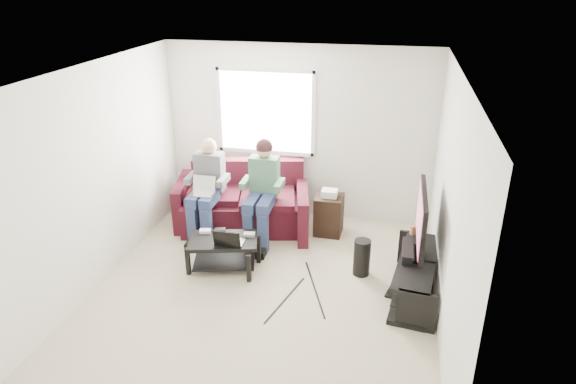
{
  "coord_description": "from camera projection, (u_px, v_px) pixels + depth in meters",
  "views": [
    {
      "loc": [
        1.37,
        -4.97,
        3.54
      ],
      "look_at": [
        0.19,
        0.6,
        1.06
      ],
      "focal_mm": 32.0,
      "sensor_mm": 36.0,
      "label": 1
    }
  ],
  "objects": [
    {
      "name": "controller_b",
      "position": [
        220.0,
        230.0,
        6.62
      ],
      "size": [
        0.16,
        0.13,
        0.04
      ],
      "primitive_type": "cube",
      "rotation": [
        0.0,
        0.0,
        0.3
      ],
      "color": "black",
      "rests_on": "coffee_table"
    },
    {
      "name": "controller_a",
      "position": [
        205.0,
        231.0,
        6.6
      ],
      "size": [
        0.16,
        0.12,
        0.04
      ],
      "primitive_type": "cube",
      "rotation": [
        0.0,
        0.0,
        0.24
      ],
      "color": "silver",
      "rests_on": "coffee_table"
    },
    {
      "name": "subwoofer",
      "position": [
        362.0,
        257.0,
        6.4
      ],
      "size": [
        0.21,
        0.21,
        0.47
      ],
      "primitive_type": "cylinder",
      "color": "black",
      "rests_on": "floor"
    },
    {
      "name": "laptop_black",
      "position": [
        230.0,
        235.0,
        6.3
      ],
      "size": [
        0.38,
        0.29,
        0.24
      ],
      "primitive_type": null,
      "rotation": [
        0.0,
        0.0,
        0.17
      ],
      "color": "black",
      "rests_on": "coffee_table"
    },
    {
      "name": "floor",
      "position": [
        262.0,
        292.0,
        6.13
      ],
      "size": [
        4.5,
        4.5,
        0.0
      ],
      "primitive_type": "plane",
      "color": "beige",
      "rests_on": "ground"
    },
    {
      "name": "ceiling",
      "position": [
        257.0,
        72.0,
        5.09
      ],
      "size": [
        4.5,
        4.5,
        0.0
      ],
      "primitive_type": "plane",
      "rotation": [
        3.14,
        0.0,
        0.0
      ],
      "color": "white",
      "rests_on": "wall_back"
    },
    {
      "name": "soundbar",
      "position": [
        407.0,
        251.0,
        6.0
      ],
      "size": [
        0.12,
        0.5,
        0.1
      ],
      "primitive_type": "cube",
      "color": "black",
      "rests_on": "tv_stand"
    },
    {
      "name": "person_left",
      "position": [
        206.0,
        185.0,
        7.17
      ],
      "size": [
        0.4,
        0.71,
        1.39
      ],
      "color": "navy",
      "rests_on": "sofa"
    },
    {
      "name": "wall_back",
      "position": [
        299.0,
        133.0,
        7.63
      ],
      "size": [
        4.5,
        0.0,
        4.5
      ],
      "primitive_type": "plane",
      "rotation": [
        1.57,
        0.0,
        0.0
      ],
      "color": "silver",
      "rests_on": "floor"
    },
    {
      "name": "tv",
      "position": [
        421.0,
        220.0,
        5.82
      ],
      "size": [
        0.12,
        1.1,
        0.81
      ],
      "color": "black",
      "rests_on": "tv_stand"
    },
    {
      "name": "end_table",
      "position": [
        329.0,
        214.0,
        7.39
      ],
      "size": [
        0.39,
        0.39,
        0.68
      ],
      "color": "black",
      "rests_on": "floor"
    },
    {
      "name": "wall_right",
      "position": [
        450.0,
        208.0,
        5.23
      ],
      "size": [
        0.0,
        4.5,
        4.5
      ],
      "primitive_type": "plane",
      "rotation": [
        1.57,
        0.0,
        -1.57
      ],
      "color": "silver",
      "rests_on": "floor"
    },
    {
      "name": "window",
      "position": [
        266.0,
        112.0,
        7.59
      ],
      "size": [
        1.48,
        0.04,
        1.28
      ],
      "color": "white",
      "rests_on": "wall_back"
    },
    {
      "name": "console_white",
      "position": [
        417.0,
        293.0,
        5.63
      ],
      "size": [
        0.3,
        0.22,
        0.06
      ],
      "primitive_type": "cube",
      "color": "silver",
      "rests_on": "tv_stand"
    },
    {
      "name": "controller_c",
      "position": [
        249.0,
        234.0,
        6.52
      ],
      "size": [
        0.15,
        0.11,
        0.04
      ],
      "primitive_type": "cube",
      "rotation": [
        0.0,
        0.0,
        0.15
      ],
      "color": "gray",
      "rests_on": "coffee_table"
    },
    {
      "name": "wall_front",
      "position": [
        178.0,
        317.0,
        3.59
      ],
      "size": [
        4.5,
        0.0,
        4.5
      ],
      "primitive_type": "plane",
      "rotation": [
        -1.57,
        0.0,
        0.0
      ],
      "color": "silver",
      "rests_on": "floor"
    },
    {
      "name": "drink_cup",
      "position": [
        413.0,
        230.0,
        6.46
      ],
      "size": [
        0.08,
        0.08,
        0.12
      ],
      "primitive_type": "cylinder",
      "color": "#9A6342",
      "rests_on": "tv_stand"
    },
    {
      "name": "wall_left",
      "position": [
        95.0,
        178.0,
        5.99
      ],
      "size": [
        0.0,
        4.5,
        4.5
      ],
      "primitive_type": "plane",
      "rotation": [
        1.57,
        0.0,
        1.57
      ],
      "color": "silver",
      "rests_on": "floor"
    },
    {
      "name": "keyboard_floor",
      "position": [
        395.0,
        289.0,
        6.16
      ],
      "size": [
        0.24,
        0.44,
        0.02
      ],
      "primitive_type": "cube",
      "rotation": [
        0.0,
        0.0,
        -0.27
      ],
      "color": "black",
      "rests_on": "floor"
    },
    {
      "name": "sofa",
      "position": [
        242.0,
        204.0,
        7.6
      ],
      "size": [
        2.18,
        1.27,
        0.93
      ],
      "color": "#3F0F1B",
      "rests_on": "floor"
    },
    {
      "name": "tv_stand",
      "position": [
        415.0,
        279.0,
        6.01
      ],
      "size": [
        0.61,
        1.45,
        0.46
      ],
      "color": "black",
      "rests_on": "floor"
    },
    {
      "name": "console_black",
      "position": [
        416.0,
        276.0,
        5.94
      ],
      "size": [
        0.38,
        0.3,
        0.07
      ],
      "primitive_type": "cube",
      "color": "black",
      "rests_on": "tv_stand"
    },
    {
      "name": "coffee_table",
      "position": [
        223.0,
        247.0,
        6.49
      ],
      "size": [
        0.95,
        0.71,
        0.43
      ],
      "color": "black",
      "rests_on": "floor"
    },
    {
      "name": "person_right",
      "position": [
        262.0,
        185.0,
        7.02
      ],
      "size": [
        0.4,
        0.71,
        1.44
      ],
      "color": "navy",
      "rests_on": "sofa"
    },
    {
      "name": "laptop_silver",
      "position": [
        202.0,
        190.0,
        7.03
      ],
      "size": [
        0.39,
        0.36,
        0.24
      ],
      "primitive_type": null,
      "rotation": [
        0.0,
        0.0,
        0.56
      ],
      "color": "silver",
      "rests_on": "person_left"
    },
    {
      "name": "console_grey",
      "position": [
        416.0,
        260.0,
        6.25
      ],
      "size": [
        0.34,
        0.26,
        0.08
      ],
      "primitive_type": "cube",
      "color": "gray",
      "rests_on": "tv_stand"
    }
  ]
}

